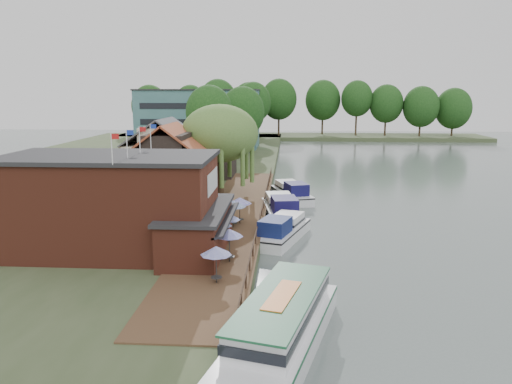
{
  "coord_description": "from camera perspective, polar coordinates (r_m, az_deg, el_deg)",
  "views": [
    {
      "loc": [
        -2.82,
        -36.27,
        12.78
      ],
      "look_at": [
        -6.0,
        12.0,
        3.0
      ],
      "focal_mm": 35.0,
      "sensor_mm": 36.0,
      "label": 1
    }
  ],
  "objects": [
    {
      "name": "cottage_b",
      "position": [
        62.61,
        -10.32,
        4.34
      ],
      "size": [
        9.6,
        8.6,
        8.5
      ],
      "primitive_type": null,
      "color": "beige",
      "rests_on": "land_bank"
    },
    {
      "name": "swan",
      "position": [
        28.01,
        -0.07,
        -15.21
      ],
      "size": [
        0.44,
        0.44,
        0.44
      ],
      "primitive_type": "sphere",
      "color": "white",
      "rests_on": "ground"
    },
    {
      "name": "bank_tree_2",
      "position": [
        92.93,
        -1.56,
        8.09
      ],
      "size": [
        8.15,
        8.15,
        12.75
      ],
      "primitive_type": null,
      "color": "#143811",
      "rests_on": "land_bank"
    },
    {
      "name": "ground",
      "position": [
        38.56,
        7.83,
        -8.04
      ],
      "size": [
        260.0,
        260.0,
        0.0
      ],
      "primitive_type": "plane",
      "color": "#53605B",
      "rests_on": "ground"
    },
    {
      "name": "umbrella_2",
      "position": [
        37.58,
        -4.4,
        -4.82
      ],
      "size": [
        2.2,
        2.2,
        2.38
      ],
      "primitive_type": null,
      "color": "navy",
      "rests_on": "quay_deck"
    },
    {
      "name": "quay_deck",
      "position": [
        48.01,
        -2.54,
        -2.72
      ],
      "size": [
        6.0,
        50.0,
        0.1
      ],
      "primitive_type": "cube",
      "color": "#47301E",
      "rests_on": "land_bank"
    },
    {
      "name": "cottage_a",
      "position": [
        52.27,
        -9.76,
        2.98
      ],
      "size": [
        8.6,
        7.6,
        8.5
      ],
      "primitive_type": null,
      "color": "black",
      "rests_on": "land_bank"
    },
    {
      "name": "umbrella_0",
      "position": [
        31.18,
        -4.56,
        -8.28
      ],
      "size": [
        1.97,
        1.97,
        2.38
      ],
      "primitive_type": null,
      "color": "navy",
      "rests_on": "quay_deck"
    },
    {
      "name": "willow",
      "position": [
        56.19,
        -4.13,
        4.69
      ],
      "size": [
        8.6,
        8.6,
        10.43
      ],
      "primitive_type": null,
      "color": "#476B2D",
      "rests_on": "land_bank"
    },
    {
      "name": "umbrella_5",
      "position": [
        44.82,
        -1.87,
        -2.12
      ],
      "size": [
        2.19,
        2.19,
        2.38
      ],
      "primitive_type": null,
      "color": "#221B96",
      "rests_on": "quay_deck"
    },
    {
      "name": "land_bank",
      "position": [
        77.26,
        -16.89,
        1.79
      ],
      "size": [
        50.0,
        140.0,
        1.0
      ],
      "primitive_type": "cube",
      "color": "#384728",
      "rests_on": "ground"
    },
    {
      "name": "bank_tree_4",
      "position": [
        121.24,
        -2.66,
        8.56
      ],
      "size": [
        6.31,
        6.31,
        11.46
      ],
      "primitive_type": null,
      "color": "#143811",
      "rests_on": "land_bank"
    },
    {
      "name": "cottage_c",
      "position": [
        70.57,
        -5.39,
        5.25
      ],
      "size": [
        7.6,
        7.6,
        8.5
      ],
      "primitive_type": null,
      "color": "black",
      "rests_on": "land_bank"
    },
    {
      "name": "umbrella_3",
      "position": [
        39.26,
        -3.23,
        -4.09
      ],
      "size": [
        1.99,
        1.99,
        2.38
      ],
      "primitive_type": null,
      "color": "navy",
      "rests_on": "quay_deck"
    },
    {
      "name": "pub",
      "position": [
        37.88,
        -13.49,
        -1.28
      ],
      "size": [
        20.0,
        11.0,
        7.3
      ],
      "primitive_type": null,
      "color": "maroon",
      "rests_on": "land_bank"
    },
    {
      "name": "umbrella_1",
      "position": [
        34.86,
        -3.06,
        -6.1
      ],
      "size": [
        1.95,
        1.95,
        2.38
      ],
      "primitive_type": null,
      "color": "#1C1F9C",
      "rests_on": "quay_deck"
    },
    {
      "name": "bank_tree_3",
      "position": [
        115.87,
        -0.32,
        9.06
      ],
      "size": [
        8.1,
        8.1,
        13.98
      ],
      "primitive_type": null,
      "color": "#143811",
      "rests_on": "land_bank"
    },
    {
      "name": "bank_tree_5",
      "position": [
        132.93,
        -1.51,
        8.82
      ],
      "size": [
        7.63,
        7.63,
        11.48
      ],
      "primitive_type": null,
      "color": "#143811",
      "rests_on": "land_bank"
    },
    {
      "name": "cruiser_1",
      "position": [
        50.97,
        2.93,
        -1.6
      ],
      "size": [
        5.09,
        11.04,
        2.61
      ],
      "primitive_type": null,
      "rotation": [
        0.0,
        0.0,
        0.16
      ],
      "color": "silver",
      "rests_on": "ground"
    },
    {
      "name": "umbrella_4",
      "position": [
        43.61,
        -2.6,
        -2.5
      ],
      "size": [
        2.27,
        2.27,
        2.38
      ],
      "primitive_type": null,
      "color": "navy",
      "rests_on": "quay_deck"
    },
    {
      "name": "cruiser_0",
      "position": [
        43.59,
        3.0,
        -4.02
      ],
      "size": [
        6.01,
        10.25,
        2.36
      ],
      "primitive_type": null,
      "rotation": [
        0.0,
        0.0,
        -0.31
      ],
      "color": "silver",
      "rests_on": "ground"
    },
    {
      "name": "bank_tree_0",
      "position": [
        80.82,
        -5.34,
        7.58
      ],
      "size": [
        7.51,
        7.51,
        12.85
      ],
      "primitive_type": null,
      "color": "#143811",
      "rests_on": "land_bank"
    },
    {
      "name": "cruiser_2",
      "position": [
        59.62,
        4.08,
        0.21
      ],
      "size": [
        6.04,
        10.45,
        2.41
      ],
      "primitive_type": null,
      "rotation": [
        0.0,
        0.0,
        0.3
      ],
      "color": "silver",
      "rests_on": "ground"
    },
    {
      "name": "tour_boat",
      "position": [
        25.32,
        2.54,
        -15.15
      ],
      "size": [
        7.04,
        13.85,
        2.91
      ],
      "primitive_type": null,
      "rotation": [
        0.0,
        0.0,
        -0.26
      ],
      "color": "silver",
      "rests_on": "ground"
    },
    {
      "name": "hotel_block",
      "position": [
        108.13,
        -6.52,
        8.37
      ],
      "size": [
        25.4,
        12.4,
        12.3
      ],
      "primitive_type": null,
      "color": "#38666B",
      "rests_on": "land_bank"
    },
    {
      "name": "bank_tree_1",
      "position": [
        89.7,
        -5.66,
        7.23
      ],
      "size": [
        6.78,
        6.78,
        10.6
      ],
      "primitive_type": null,
      "color": "#143811",
      "rests_on": "land_bank"
    },
    {
      "name": "quay_rail",
      "position": [
        48.17,
        0.71,
        -2.11
      ],
      "size": [
        0.2,
        49.0,
        1.0
      ],
      "primitive_type": null,
      "color": "black",
      "rests_on": "land_bank"
    }
  ]
}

